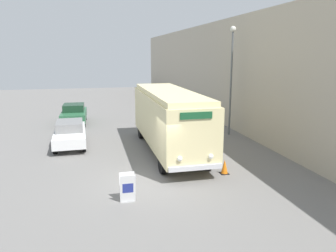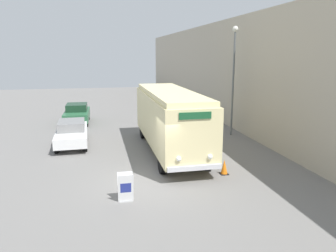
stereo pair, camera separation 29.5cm
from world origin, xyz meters
name	(u,v)px [view 2 (the right image)]	position (x,y,z in m)	size (l,w,h in m)	color
ground_plane	(147,180)	(0.00, 0.00, 0.00)	(80.00, 80.00, 0.00)	slate
building_wall_right	(229,73)	(7.64, 10.00, 3.84)	(0.30, 60.00, 7.68)	#B2A893
vintage_bus	(170,117)	(1.87, 3.93, 1.89)	(2.41, 9.36, 3.32)	black
sign_board	(126,188)	(-1.03, -1.83, 0.52)	(0.55, 0.40, 1.06)	gray
streetlamp	(234,67)	(6.62, 6.75, 4.43)	(0.36, 0.36, 6.90)	#595E60
parked_car_near	(72,132)	(-3.45, 6.56, 0.72)	(1.87, 4.74, 1.38)	black
parked_car_mid	(77,113)	(-3.48, 12.72, 0.76)	(1.85, 4.06, 1.49)	black
traffic_cone	(224,167)	(3.47, 0.01, 0.32)	(0.36, 0.36, 0.66)	black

